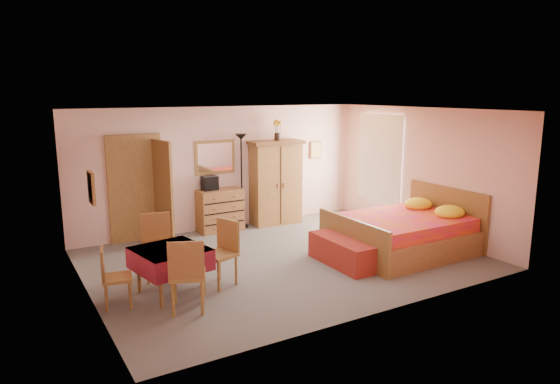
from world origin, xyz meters
TOP-DOWN VIEW (x-y plane):
  - floor at (0.00, 0.00)m, footprint 6.50×6.50m
  - ceiling at (0.00, 0.00)m, footprint 6.50×6.50m
  - wall_back at (0.00, 2.50)m, footprint 6.50×0.10m
  - wall_front at (0.00, -2.50)m, footprint 6.50×0.10m
  - wall_left at (-3.25, 0.00)m, footprint 0.10×5.00m
  - wall_right at (3.25, 0.00)m, footprint 0.10×5.00m
  - doorway at (-1.90, 2.47)m, footprint 1.06×0.12m
  - window at (3.21, 1.20)m, footprint 0.08×1.40m
  - picture_left at (-3.22, -0.60)m, footprint 0.04×0.32m
  - picture_back at (2.35, 2.47)m, footprint 0.30×0.04m
  - chest_of_drawers at (-0.21, 2.28)m, footprint 0.95×0.49m
  - wall_mirror at (-0.21, 2.49)m, footprint 0.90×0.06m
  - stereo at (-0.41, 2.32)m, footprint 0.33×0.25m
  - floor_lamp at (0.32, 2.31)m, footprint 0.34×0.34m
  - wardrobe at (1.11, 2.21)m, footprint 1.22×0.68m
  - sunflower_vase at (1.17, 2.25)m, footprint 0.19×0.19m
  - bed at (2.07, -0.75)m, footprint 2.41×1.90m
  - bench at (0.73, -0.74)m, footprint 0.53×1.38m
  - dining_table at (-2.19, -0.47)m, footprint 1.09×1.09m
  - chair_south at (-2.17, -1.12)m, footprint 0.61×0.61m
  - chair_north at (-2.16, 0.23)m, footprint 0.53×0.53m
  - chair_west at (-2.96, -0.53)m, footprint 0.45×0.45m
  - chair_east at (-1.46, -0.52)m, footprint 0.58×0.58m

SIDE VIEW (x-z plane):
  - floor at x=0.00m, z-range 0.00..0.00m
  - bench at x=0.73m, z-range 0.00..0.46m
  - dining_table at x=-2.19m, z-range 0.00..0.69m
  - chair_west at x=-2.96m, z-range 0.00..0.85m
  - chest_of_drawers at x=-0.21m, z-range 0.00..0.89m
  - chair_east at x=-1.46m, z-range 0.00..1.00m
  - chair_north at x=-2.16m, z-range 0.00..1.02m
  - chair_south at x=-2.17m, z-range 0.00..1.03m
  - bed at x=2.07m, z-range 0.00..1.11m
  - wardrobe at x=1.11m, z-range 0.00..1.86m
  - floor_lamp at x=0.32m, z-range 0.00..2.03m
  - doorway at x=-1.90m, z-range -0.05..2.10m
  - stereo at x=-0.41m, z-range 0.89..1.19m
  - wall_back at x=0.00m, z-range 0.00..2.60m
  - wall_front at x=0.00m, z-range 0.00..2.60m
  - wall_left at x=-3.25m, z-range 0.00..2.60m
  - wall_right at x=3.25m, z-range 0.00..2.60m
  - window at x=3.21m, z-range 0.48..2.42m
  - picture_back at x=2.35m, z-range 1.35..1.75m
  - wall_mirror at x=-0.21m, z-range 1.20..1.90m
  - picture_left at x=-3.22m, z-range 1.49..1.91m
  - sunflower_vase at x=1.17m, z-range 1.86..2.31m
  - ceiling at x=0.00m, z-range 2.60..2.60m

